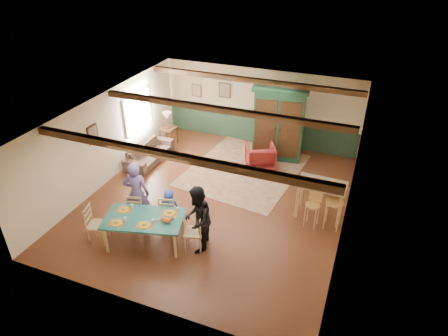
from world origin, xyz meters
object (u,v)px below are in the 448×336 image
(dining_chair_far_left, at_px, (137,208))
(dining_chair_end_left, at_px, (97,224))
(person_woman, at_px, (197,219))
(sofa, at_px, (149,153))
(table_lamp, at_px, (167,120))
(dining_chair_end_right, at_px, (194,231))
(person_child, at_px, (170,208))
(bar_stool_right, at_px, (334,207))
(end_table, at_px, (169,136))
(cat, at_px, (166,219))
(counter_table, at_px, (320,200))
(person_man, at_px, (137,193))
(bar_stool_left, at_px, (312,209))
(dining_chair_far_right, at_px, (169,210))
(armoire, at_px, (279,124))
(armchair, at_px, (260,156))
(dining_table, at_px, (145,231))

(dining_chair_far_left, xyz_separation_m, dining_chair_end_left, (-0.56, -0.92, 0.00))
(dining_chair_end_left, height_order, person_woman, person_woman)
(sofa, distance_m, table_lamp, 1.46)
(dining_chair_end_right, bearing_deg, person_child, -136.85)
(table_lamp, relative_size, bar_stool_right, 0.47)
(end_table, relative_size, table_lamp, 1.09)
(cat, xyz_separation_m, sofa, (-2.65, 3.62, -0.57))
(person_woman, xyz_separation_m, counter_table, (2.47, 2.32, -0.33))
(person_man, xyz_separation_m, sofa, (-1.46, 2.97, -0.59))
(end_table, height_order, bar_stool_right, bar_stool_right)
(dining_chair_far_left, distance_m, bar_stool_left, 4.48)
(dining_chair_end_right, relative_size, table_lamp, 1.67)
(dining_chair_far_right, height_order, armoire, armoire)
(bar_stool_right, bearing_deg, counter_table, 142.96)
(person_man, distance_m, end_table, 4.55)
(armoire, relative_size, counter_table, 1.98)
(end_table, bearing_deg, bar_stool_right, -23.25)
(person_man, bearing_deg, dining_chair_far_right, 174.29)
(dining_chair_end_left, distance_m, armoire, 6.50)
(person_child, height_order, armoire, armoire)
(dining_chair_end_left, xyz_separation_m, armoire, (2.97, 5.73, 0.75))
(person_man, distance_m, armchair, 4.44)
(dining_chair_end_right, height_order, person_woman, person_woman)
(armoire, bearing_deg, person_child, -117.17)
(dining_chair_far_right, bearing_deg, table_lamp, -76.23)
(dining_chair_far_right, xyz_separation_m, dining_chair_end_left, (-1.36, -1.13, 0.00))
(sofa, distance_m, bar_stool_right, 6.34)
(end_table, bearing_deg, dining_table, -67.65)
(dining_chair_far_right, bearing_deg, person_woman, 139.73)
(dining_chair_far_left, distance_m, bar_stool_right, 5.01)
(armchair, relative_size, counter_table, 0.72)
(dining_table, relative_size, bar_stool_right, 1.49)
(dining_chair_far_right, distance_m, armchair, 3.96)
(person_man, bearing_deg, dining_table, 116.57)
(dining_chair_far_left, relative_size, table_lamp, 1.67)
(person_woman, bearing_deg, sofa, -149.88)
(dining_chair_far_left, relative_size, dining_chair_end_left, 1.00)
(person_woman, xyz_separation_m, armchair, (0.25, 4.24, -0.44))
(dining_table, height_order, dining_chair_far_left, dining_chair_far_left)
(person_man, relative_size, bar_stool_left, 1.71)
(person_man, bearing_deg, bar_stool_right, -175.73)
(armchair, xyz_separation_m, bar_stool_right, (2.62, -2.24, 0.21))
(dining_chair_far_right, xyz_separation_m, armchair, (1.29, 3.74, -0.08))
(person_man, xyz_separation_m, bar_stool_right, (4.73, 1.63, -0.27))
(end_table, bearing_deg, person_child, -61.22)
(dining_chair_end_right, xyz_separation_m, armchair, (0.35, 4.26, -0.08))
(bar_stool_left, bearing_deg, bar_stool_right, 24.70)
(bar_stool_left, relative_size, bar_stool_right, 0.84)
(dining_chair_far_right, distance_m, bar_stool_right, 4.19)
(dining_chair_far_left, relative_size, dining_chair_end_right, 1.00)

